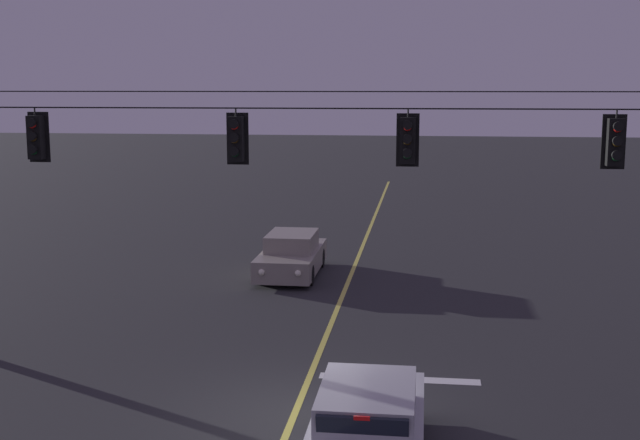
{
  "coord_description": "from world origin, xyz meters",
  "views": [
    {
      "loc": [
        2.36,
        -14.46,
        6.1
      ],
      "look_at": [
        0.0,
        3.71,
        3.11
      ],
      "focal_mm": 45.82,
      "sensor_mm": 36.0,
      "label": 1
    }
  ],
  "objects_px": {
    "traffic_light_left_inner": "(236,139)",
    "car_waiting_near_lane": "(368,428)",
    "traffic_light_centre": "(408,140)",
    "traffic_light_leftmost": "(36,137)",
    "car_oncoming_lead": "(292,255)",
    "traffic_light_right_inner": "(615,142)"
  },
  "relations": [
    {
      "from": "traffic_light_left_inner",
      "to": "car_waiting_near_lane",
      "type": "height_order",
      "value": "traffic_light_left_inner"
    },
    {
      "from": "traffic_light_centre",
      "to": "car_waiting_near_lane",
      "type": "distance_m",
      "value": 6.4
    },
    {
      "from": "traffic_light_leftmost",
      "to": "car_oncoming_lead",
      "type": "height_order",
      "value": "traffic_light_leftmost"
    },
    {
      "from": "traffic_light_left_inner",
      "to": "traffic_light_centre",
      "type": "height_order",
      "value": "same"
    },
    {
      "from": "traffic_light_centre",
      "to": "traffic_light_right_inner",
      "type": "xyz_separation_m",
      "value": [
        4.18,
        0.0,
        0.0
      ]
    },
    {
      "from": "traffic_light_left_inner",
      "to": "car_waiting_near_lane",
      "type": "relative_size",
      "value": 0.28
    },
    {
      "from": "traffic_light_left_inner",
      "to": "car_oncoming_lead",
      "type": "distance_m",
      "value": 9.75
    },
    {
      "from": "traffic_light_leftmost",
      "to": "traffic_light_centre",
      "type": "xyz_separation_m",
      "value": [
        8.19,
        0.0,
        0.0
      ]
    },
    {
      "from": "traffic_light_right_inner",
      "to": "car_oncoming_lead",
      "type": "distance_m",
      "value": 12.67
    },
    {
      "from": "traffic_light_centre",
      "to": "car_waiting_near_lane",
      "type": "height_order",
      "value": "traffic_light_centre"
    },
    {
      "from": "traffic_light_leftmost",
      "to": "car_oncoming_lead",
      "type": "bearing_deg",
      "value": 63.85
    },
    {
      "from": "traffic_light_left_inner",
      "to": "traffic_light_right_inner",
      "type": "bearing_deg",
      "value": 0.0
    },
    {
      "from": "traffic_light_centre",
      "to": "car_waiting_near_lane",
      "type": "bearing_deg",
      "value": -95.64
    },
    {
      "from": "car_waiting_near_lane",
      "to": "traffic_light_left_inner",
      "type": "bearing_deg",
      "value": 124.43
    },
    {
      "from": "traffic_light_centre",
      "to": "car_oncoming_lead",
      "type": "xyz_separation_m",
      "value": [
        -3.92,
        8.71,
        -4.36
      ]
    },
    {
      "from": "car_waiting_near_lane",
      "to": "car_oncoming_lead",
      "type": "distance_m",
      "value": 13.82
    },
    {
      "from": "car_waiting_near_lane",
      "to": "car_oncoming_lead",
      "type": "height_order",
      "value": "same"
    },
    {
      "from": "traffic_light_leftmost",
      "to": "traffic_light_right_inner",
      "type": "relative_size",
      "value": 1.0
    },
    {
      "from": "car_waiting_near_lane",
      "to": "car_oncoming_lead",
      "type": "relative_size",
      "value": 0.98
    },
    {
      "from": "traffic_light_leftmost",
      "to": "traffic_light_right_inner",
      "type": "distance_m",
      "value": 12.38
    },
    {
      "from": "traffic_light_left_inner",
      "to": "car_oncoming_lead",
      "type": "height_order",
      "value": "traffic_light_left_inner"
    },
    {
      "from": "traffic_light_centre",
      "to": "traffic_light_right_inner",
      "type": "distance_m",
      "value": 4.18
    }
  ]
}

